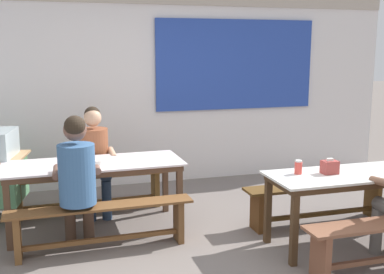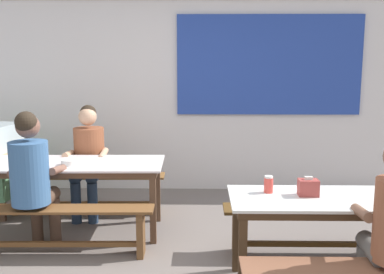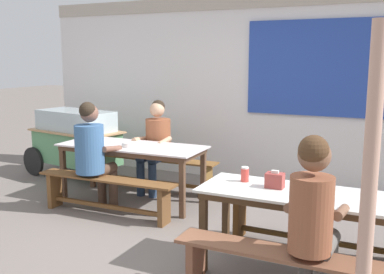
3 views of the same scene
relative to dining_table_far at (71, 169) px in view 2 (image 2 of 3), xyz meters
name	(u,v)px [view 2 (image 2 of 3)]	position (x,y,z in m)	size (l,w,h in m)	color
backdrop_wall	(186,85)	(1.12, 1.65, 0.76)	(7.09, 0.23, 2.72)	silver
dining_table_far	(71,169)	(0.00, 0.00, 0.00)	(1.89, 0.77, 0.74)	silver
dining_table_near	(338,207)	(2.38, -1.13, -0.01)	(1.68, 0.66, 0.74)	silver
bench_far_back	(85,188)	(-0.01, 0.59, -0.37)	(1.84, 0.31, 0.45)	brown
bench_far_front	(56,224)	(0.01, -0.59, -0.37)	(1.78, 0.28, 0.45)	brown
bench_near_back	(317,223)	(2.38, -0.54, -0.36)	(1.70, 0.29, 0.45)	#543818
person_center_facing	(88,153)	(0.05, 0.52, 0.05)	(0.46, 0.57, 1.26)	#263851
person_left_back_turned	(32,173)	(-0.20, -0.54, 0.09)	(0.46, 0.53, 1.33)	#4B3628
tissue_box	(308,187)	(2.15, -1.09, 0.14)	(0.15, 0.11, 0.15)	#A03E39
condiment_jar	(269,184)	(1.86, -1.02, 0.14)	(0.07, 0.07, 0.13)	#DA443B
soup_bowl	(70,162)	(0.02, -0.10, 0.10)	(0.17, 0.17, 0.05)	silver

